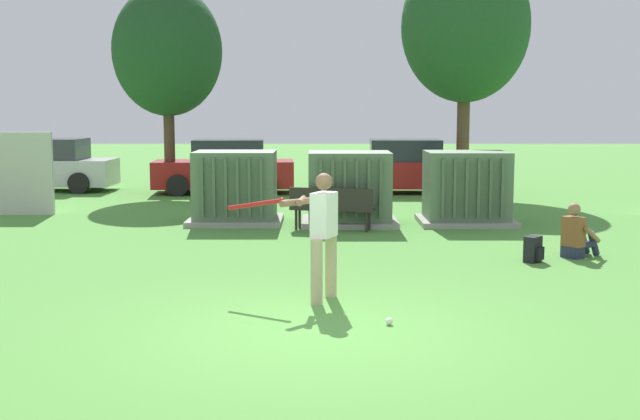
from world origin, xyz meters
name	(u,v)px	position (x,y,z in m)	size (l,w,h in m)	color
ground_plane	(316,332)	(0.00, 0.00, 0.00)	(96.00, 96.00, 0.00)	#51933D
transformer_west	(236,188)	(-1.84, 9.07, 0.79)	(2.10, 1.70, 1.62)	#9E9B93
transformer_mid_west	(350,189)	(0.72, 8.82, 0.79)	(2.10, 1.70, 1.62)	#9E9B93
transformer_mid_east	(467,189)	(3.33, 8.95, 0.79)	(2.10, 1.70, 1.62)	#9E9B93
park_bench	(333,205)	(0.31, 7.93, 0.54)	(1.84, 0.82, 0.92)	#2D2823
batter	(321,229)	(0.06, 1.61, 0.98)	(1.55, 0.93, 1.74)	tan
sports_ball	(390,321)	(0.90, 0.33, 0.04)	(0.09, 0.09, 0.09)	white
seated_spectator	(578,236)	(4.54, 4.83, 0.38)	(0.77, 0.69, 0.96)	#282D4C
backpack	(535,250)	(3.68, 4.38, 0.21)	(0.37, 0.38, 0.44)	black
tree_left	(168,52)	(-4.42, 15.21, 4.21)	(3.21, 3.21, 6.13)	#4C3828
tree_center_left	(466,27)	(4.32, 15.27, 4.93)	(3.76, 3.76, 7.19)	brown
parked_car_leftmost	(48,167)	(-8.43, 16.18, 0.75)	(4.24, 2.01, 1.62)	#B2B2B7
parked_car_left_of_center	(226,168)	(-2.81, 15.53, 0.75)	(4.29, 2.10, 1.62)	maroon
parked_car_right_of_center	(402,168)	(2.53, 15.58, 0.75)	(4.24, 2.00, 1.62)	maroon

